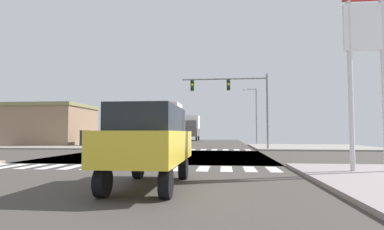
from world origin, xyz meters
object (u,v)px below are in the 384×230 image
bank_building (43,125)px  sedan_nearside_1 (138,137)px  suv_crossing_1 (150,139)px  gas_station_sign (365,28)px  street_lamp (254,110)px  box_truck_leading_2 (168,123)px  box_truck_queued_1 (193,127)px  traffic_signal_mast (234,93)px

bank_building → sedan_nearside_1: bank_building is taller
sedan_nearside_1 → suv_crossing_1: (7.00, -23.31, 0.28)m
gas_station_sign → bank_building: bearing=139.4°
street_lamp → box_truck_leading_2: (-9.86, -5.31, -1.73)m
gas_station_sign → box_truck_leading_2: bearing=118.2°
box_truck_queued_1 → box_truck_leading_2: (0.00, -26.00, 0.00)m
traffic_signal_mast → suv_crossing_1: size_ratio=1.70×
street_lamp → box_truck_queued_1: (-9.86, 20.69, -1.73)m
gas_station_sign → suv_crossing_1: gas_station_sign is taller
traffic_signal_mast → gas_station_sign: bearing=-74.4°
gas_station_sign → bank_building: (-27.65, 23.73, -3.07)m
gas_station_sign → suv_crossing_1: bearing=-156.4°
bank_building → street_lamp: bearing=6.8°
traffic_signal_mast → sedan_nearside_1: size_ratio=1.82×
suv_crossing_1 → street_lamp: bearing=79.0°
street_lamp → box_truck_leading_2: size_ratio=0.98×
traffic_signal_mast → bank_building: traffic_signal_mast is taller
traffic_signal_mast → bank_building: size_ratio=0.62×
suv_crossing_1 → box_truck_queued_1: (-4.00, 50.80, 1.17)m
box_truck_queued_1 → box_truck_leading_2: 26.00m
bank_building → suv_crossing_1: size_ratio=2.73×
traffic_signal_mast → box_truck_queued_1: size_ratio=1.09×
sedan_nearside_1 → box_truck_queued_1: size_ratio=0.60×
gas_station_sign → suv_crossing_1: 9.23m
street_lamp → sedan_nearside_1: street_lamp is taller
suv_crossing_1 → traffic_signal_mast: bearing=81.1°
gas_station_sign → street_lamp: 26.90m
traffic_signal_mast → street_lamp: 11.11m
sedan_nearside_1 → box_truck_leading_2: size_ratio=0.60×
box_truck_queued_1 → suv_crossing_1: bearing=94.5°
bank_building → traffic_signal_mast: bearing=-18.2°
street_lamp → bank_building: bearing=-173.2°
suv_crossing_1 → box_truck_queued_1: size_ratio=0.64×
bank_building → box_truck_leading_2: bank_building is taller
suv_crossing_1 → sedan_nearside_1: bearing=106.7°
box_truck_queued_1 → traffic_signal_mast: bearing=102.6°
bank_building → box_truck_queued_1: size_ratio=1.74×
sedan_nearside_1 → suv_crossing_1: bearing=106.7°
traffic_signal_mast → box_truck_leading_2: bearing=142.5°
bank_building → box_truck_queued_1: bearing=55.9°
gas_station_sign → box_truck_queued_1: (-11.55, 47.51, -3.00)m
gas_station_sign → bank_building: gas_station_sign is taller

